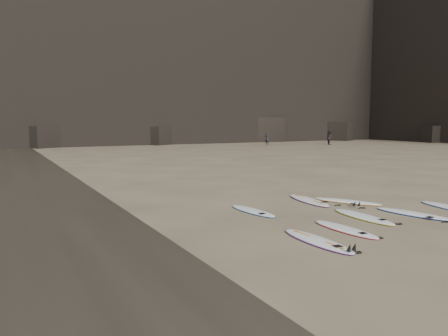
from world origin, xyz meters
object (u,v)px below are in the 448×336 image
at_px(surfboard_0, 317,240).
at_px(person_a, 267,138).
at_px(surfboard_2, 363,216).
at_px(surfboard_6, 309,200).
at_px(surfboard_5, 253,211).
at_px(person_b, 330,138).
at_px(surfboard_3, 413,214).
at_px(surfboard_1, 345,229).
at_px(surfboard_7, 347,201).

relative_size(surfboard_0, person_a, 1.50).
bearing_deg(surfboard_2, surfboard_6, 87.82).
relative_size(surfboard_5, surfboard_6, 0.85).
distance_m(person_a, person_b, 8.31).
relative_size(surfboard_3, person_a, 1.51).
distance_m(surfboard_0, surfboard_2, 3.41).
bearing_deg(surfboard_3, surfboard_1, 177.27).
relative_size(surfboard_5, person_a, 1.36).
bearing_deg(person_b, surfboard_1, 158.50).
bearing_deg(person_a, surfboard_3, 127.97).
relative_size(surfboard_0, surfboard_7, 0.99).
distance_m(surfboard_1, person_b, 46.20).
bearing_deg(surfboard_2, person_b, 53.36).
bearing_deg(surfboard_6, surfboard_5, -157.85).
bearing_deg(surfboard_7, surfboard_5, 150.56).
bearing_deg(surfboard_7, surfboard_2, -150.07).
distance_m(surfboard_2, person_b, 44.45).
height_order(surfboard_0, surfboard_2, same).
relative_size(surfboard_1, surfboard_6, 0.88).
bearing_deg(surfboard_7, surfboard_1, -161.38).
xyz_separation_m(surfboard_7, person_b, (27.24, 31.76, 0.88)).
xyz_separation_m(surfboard_1, surfboard_7, (3.04, 3.12, 0.00)).
relative_size(person_a, person_b, 0.92).
distance_m(surfboard_2, surfboard_6, 3.04).
xyz_separation_m(surfboard_2, surfboard_5, (-2.56, 2.36, -0.00)).
bearing_deg(surfboard_2, surfboard_5, 140.81).
xyz_separation_m(surfboard_0, surfboard_5, (0.51, 3.85, -0.00)).
xyz_separation_m(surfboard_6, surfboard_7, (1.12, -0.82, -0.00)).
bearing_deg(surfboard_1, surfboard_0, -159.26).
height_order(surfboard_1, surfboard_2, surfboard_2).
distance_m(surfboard_5, surfboard_7, 3.99).
relative_size(surfboard_6, person_a, 1.59).
height_order(surfboard_6, person_b, person_b).
xyz_separation_m(surfboard_1, person_b, (30.27, 34.88, 0.88)).
height_order(surfboard_5, person_b, person_b).
bearing_deg(surfboard_5, surfboard_2, -47.06).
distance_m(surfboard_2, surfboard_7, 2.63).
xyz_separation_m(surfboard_1, surfboard_2, (1.61, 0.92, 0.00)).
bearing_deg(surfboard_6, person_a, 67.88).
relative_size(surfboard_3, surfboard_7, 1.00).
distance_m(surfboard_0, person_b, 47.59).
relative_size(surfboard_0, surfboard_3, 1.00).
xyz_separation_m(surfboard_1, surfboard_5, (-0.95, 3.28, -0.00)).
distance_m(surfboard_5, person_a, 41.74).
distance_m(surfboard_3, person_b, 43.70).
height_order(surfboard_3, surfboard_7, same).
bearing_deg(surfboard_0, surfboard_1, 22.24).
xyz_separation_m(surfboard_1, surfboard_6, (1.91, 3.94, 0.01)).
bearing_deg(person_a, surfboard_0, 123.16).
distance_m(surfboard_3, surfboard_5, 5.13).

